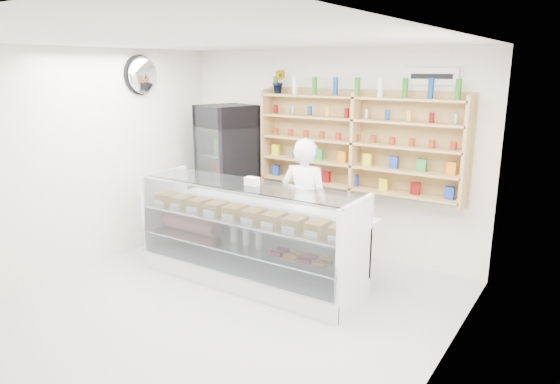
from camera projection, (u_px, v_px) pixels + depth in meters
The scene contains 8 objects.
room at pixel (207, 188), 4.92m from camera, with size 5.00×5.00×5.00m.
display_counter at pixel (250, 254), 6.07m from camera, with size 2.83×0.84×1.23m.
shop_worker at pixel (305, 205), 6.31m from camera, with size 0.63×0.41×1.72m, color white.
drinks_cooler at pixel (228, 174), 7.37m from camera, with size 0.89×0.88×2.02m.
wall_shelving at pixel (355, 143), 6.51m from camera, with size 2.84×0.28×1.33m.
potted_plant at pixel (279, 81), 6.96m from camera, with size 0.18×0.15×0.33m, color #1E6626.
security_mirror at pixel (143, 75), 6.79m from camera, with size 0.15×0.50×0.50m, color silver.
wall_sign at pixel (432, 76), 5.92m from camera, with size 0.62×0.03×0.20m, color white.
Camera 1 is at (3.23, -3.61, 2.56)m, focal length 32.00 mm.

